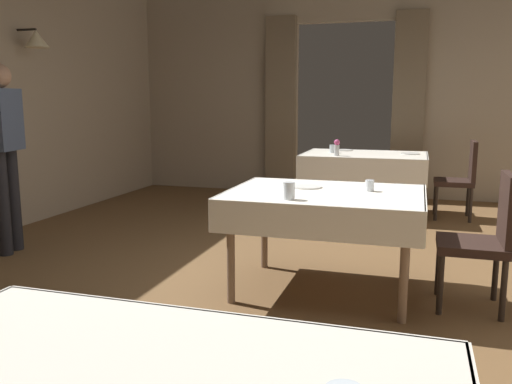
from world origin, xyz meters
The scene contains 14 objects.
ground centered at (0.00, 0.00, 0.00)m, with size 10.08×10.08×0.00m, color brown.
wall_back centered at (0.00, 4.18, 1.52)m, with size 6.40×0.27×3.00m.
dining_table_mid centered at (0.46, 0.00, 0.67)m, with size 1.39×1.07×0.75m.
dining_table_far centered at (0.45, 2.87, 0.66)m, with size 1.49×1.05×0.75m.
chair_mid_right centered at (1.53, -0.03, 0.52)m, with size 0.44×0.44×0.93m.
chair_far_right centered at (1.58, 2.90, 0.52)m, with size 0.44×0.44×0.93m.
plate_mid_a centered at (0.29, 0.13, 0.76)m, with size 0.23×0.23×0.01m, color white.
glass_mid_b centered at (0.28, -0.39, 0.81)m, with size 0.08×0.08×0.12m, color silver.
glass_mid_c centered at (0.76, 0.10, 0.79)m, with size 0.06×0.06×0.08m, color silver.
flower_vase_far centered at (0.16, 2.51, 0.85)m, with size 0.07×0.07×0.19m.
plate_far_b centered at (0.99, 2.96, 0.76)m, with size 0.22×0.22×0.01m, color white.
glass_far_c centered at (0.06, 2.84, 0.80)m, with size 0.08×0.08×0.10m, color silver.
plate_far_d centered at (0.16, 3.19, 0.76)m, with size 0.21×0.21×0.01m, color white.
person_waiter_by_doorway centered at (-2.50, 0.16, 1.02)m, with size 0.28×0.40×1.72m.
Camera 1 is at (1.08, -3.76, 1.40)m, focal length 37.37 mm.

